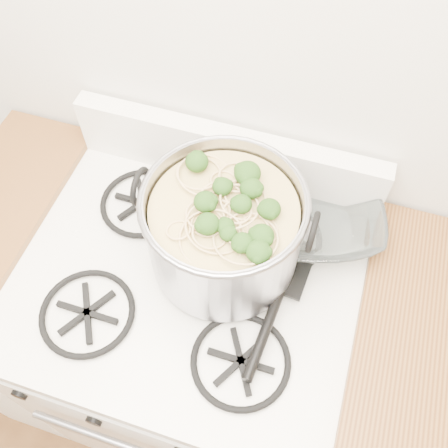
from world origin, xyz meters
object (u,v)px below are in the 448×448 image
stock_pot (224,230)px  spatula (288,271)px  gas_range (196,347)px  glass_bowl (320,221)px

stock_pot → spatula: stock_pot is taller
gas_range → spatula: bearing=17.7°
stock_pot → spatula: bearing=-0.7°
spatula → glass_bowl: glass_bowl is taller
spatula → stock_pot: bearing=-176.3°
gas_range → glass_bowl: bearing=40.3°
gas_range → spatula: 0.55m
spatula → gas_range: bearing=-157.9°
stock_pot → glass_bowl: size_ratio=3.31×
stock_pot → spatula: (0.15, -0.00, -0.10)m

